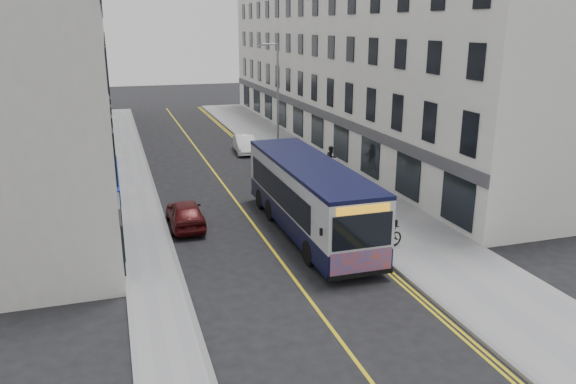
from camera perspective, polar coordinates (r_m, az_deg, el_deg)
ground at (r=23.16m, az=-1.24°, el=-6.36°), size 140.00×140.00×0.00m
pavement_east at (r=35.84m, az=2.97°, el=2.09°), size 4.50×64.00×0.12m
pavement_west at (r=33.71m, az=-15.26°, el=0.57°), size 2.00×64.00×0.12m
kerb_east at (r=35.13m, az=-0.47°, el=1.82°), size 0.18×64.00×0.13m
kerb_west at (r=33.76m, az=-13.57°, el=0.73°), size 0.18×64.00×0.13m
road_centre_line at (r=34.23m, az=-6.89°, el=1.19°), size 0.12×64.00×0.01m
road_dbl_yellow_inner at (r=35.02m, az=-1.17°, el=1.67°), size 0.10×64.00×0.01m
road_dbl_yellow_outer at (r=35.08m, az=-0.86°, el=1.69°), size 0.10×64.00×0.01m
terrace_east at (r=45.07m, az=5.44°, el=13.32°), size 6.00×46.00×13.00m
terrace_west at (r=41.67m, az=-22.18°, el=11.94°), size 6.00×46.00×13.00m
streetlamp at (r=36.23m, az=-1.17°, el=9.23°), size 1.32×0.18×8.00m
city_bus at (r=24.92m, az=2.14°, el=-0.33°), size 2.62×11.21×3.26m
bicycle at (r=23.61m, az=9.78°, el=-4.57°), size 1.94×1.10×0.96m
pedestrian_near at (r=33.52m, az=2.04°, el=2.89°), size 0.78×0.59×1.94m
pedestrian_far at (r=35.54m, az=4.42°, el=3.39°), size 0.95×0.85×1.62m
car_white at (r=41.46m, az=-4.41°, el=4.89°), size 1.71×4.00×1.28m
car_maroon at (r=26.44m, az=-10.38°, el=-2.14°), size 1.57×3.88×1.32m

